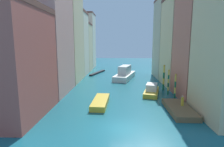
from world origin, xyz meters
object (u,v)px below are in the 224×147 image
object	(u,v)px
gondola_black	(98,73)
motorboat_0	(100,102)
mooring_pole_2	(164,77)
mooring_pole_0	(175,86)
motorboat_1	(152,90)
mooring_pole_1	(168,82)
waterfront_dock	(179,109)
person_on_dock	(182,101)
vaporetto_white	(125,74)

from	to	relation	value
gondola_black	motorboat_0	world-z (taller)	motorboat_0
mooring_pole_2	motorboat_0	distance (m)	15.05
mooring_pole_0	motorboat_1	size ratio (longest dim) A/B	0.61
mooring_pole_1	gondola_black	size ratio (longest dim) A/B	0.43
waterfront_dock	motorboat_0	bearing A→B (deg)	166.85
waterfront_dock	mooring_pole_1	distance (m)	8.68
person_on_dock	motorboat_0	world-z (taller)	person_on_dock
mooring_pole_0	mooring_pole_1	bearing A→B (deg)	98.86
waterfront_dock	mooring_pole_1	world-z (taller)	mooring_pole_1
person_on_dock	motorboat_0	distance (m)	11.78
mooring_pole_2	gondola_black	xyz separation A→B (m)	(-15.55, 20.56, -2.40)
mooring_pole_0	motorboat_0	world-z (taller)	mooring_pole_0
mooring_pole_1	mooring_pole_2	size ratio (longest dim) A/B	0.91
waterfront_dock	gondola_black	bearing A→B (deg)	114.71
vaporetto_white	motorboat_0	size ratio (longest dim) A/B	1.73
waterfront_dock	motorboat_0	size ratio (longest dim) A/B	1.06
mooring_pole_1	vaporetto_white	bearing A→B (deg)	115.32
waterfront_dock	person_on_dock	world-z (taller)	person_on_dock
person_on_dock	vaporetto_white	xyz separation A→B (m)	(-7.19, 23.42, -0.11)
mooring_pole_1	motorboat_1	xyz separation A→B (m)	(-2.90, 0.25, -1.65)
mooring_pole_0	vaporetto_white	world-z (taller)	mooring_pole_0
vaporetto_white	motorboat_0	distance (m)	21.78
motorboat_0	person_on_dock	bearing A→B (deg)	-10.30
mooring_pole_1	motorboat_1	distance (m)	3.35
mooring_pole_2	waterfront_dock	bearing A→B (deg)	-93.15
motorboat_0	vaporetto_white	bearing A→B (deg)	78.42
mooring_pole_0	gondola_black	xyz separation A→B (m)	(-15.98, 26.64, -1.99)
mooring_pole_0	mooring_pole_1	distance (m)	2.72
motorboat_1	waterfront_dock	bearing A→B (deg)	-75.54
vaporetto_white	gondola_black	distance (m)	11.87
mooring_pole_1	vaporetto_white	xyz separation A→B (m)	(-7.32, 15.48, -1.12)
waterfront_dock	person_on_dock	xyz separation A→B (m)	(0.53, 0.47, 1.01)
person_on_dock	motorboat_0	bearing A→B (deg)	169.70
person_on_dock	mooring_pole_1	bearing A→B (deg)	89.02
mooring_pole_1	gondola_black	xyz separation A→B (m)	(-15.57, 23.96, -2.16)
gondola_black	motorboat_1	bearing A→B (deg)	-61.90
vaporetto_white	motorboat_1	bearing A→B (deg)	-73.82
mooring_pole_1	mooring_pole_2	world-z (taller)	mooring_pole_2
person_on_dock	gondola_black	size ratio (longest dim) A/B	0.13
waterfront_dock	motorboat_1	xyz separation A→B (m)	(-2.23, 8.66, 0.37)
person_on_dock	vaporetto_white	distance (m)	24.50
person_on_dock	gondola_black	distance (m)	35.46
waterfront_dock	motorboat_1	distance (m)	8.95
waterfront_dock	mooring_pole_2	bearing A→B (deg)	86.85
motorboat_0	motorboat_1	xyz separation A→B (m)	(8.79, 6.09, 0.32)
waterfront_dock	gondola_black	size ratio (longest dim) A/B	0.69
vaporetto_white	motorboat_1	xyz separation A→B (m)	(4.42, -15.23, -0.53)
gondola_black	waterfront_dock	bearing A→B (deg)	-65.29
waterfront_dock	vaporetto_white	size ratio (longest dim) A/B	0.61
gondola_black	vaporetto_white	bearing A→B (deg)	-45.82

